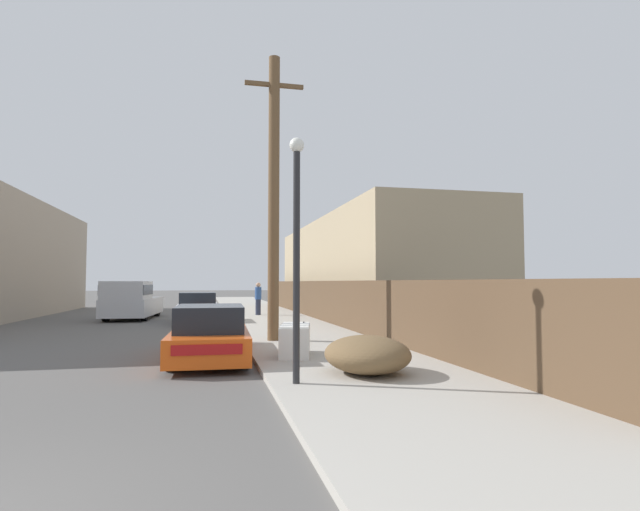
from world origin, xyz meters
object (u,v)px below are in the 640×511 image
(parked_sports_car_red, at_px, (210,335))
(pedestrian, at_px, (258,298))
(car_parked_mid, at_px, (198,309))
(pickup_truck, at_px, (131,301))
(street_lamp, at_px, (297,238))
(utility_pole, at_px, (274,194))
(discarded_fridge, at_px, (295,340))
(brush_pile, at_px, (367,354))

(parked_sports_car_red, bearing_deg, pedestrian, 81.61)
(car_parked_mid, height_order, pickup_truck, pickup_truck)
(parked_sports_car_red, relative_size, pickup_truck, 0.85)
(street_lamp, bearing_deg, pedestrian, 86.32)
(parked_sports_car_red, height_order, pedestrian, pedestrian)
(utility_pole, bearing_deg, discarded_fridge, -88.03)
(discarded_fridge, distance_m, street_lamp, 3.89)
(pickup_truck, relative_size, pedestrian, 3.29)
(car_parked_mid, height_order, utility_pole, utility_pole)
(discarded_fridge, relative_size, pedestrian, 1.01)
(discarded_fridge, distance_m, car_parked_mid, 11.82)
(street_lamp, distance_m, pedestrian, 18.11)
(discarded_fridge, height_order, brush_pile, discarded_fridge)
(parked_sports_car_red, xyz_separation_m, pickup_truck, (-3.74, 14.02, 0.34))
(utility_pole, bearing_deg, pickup_truck, 116.27)
(car_parked_mid, bearing_deg, street_lamp, -83.01)
(pickup_truck, height_order, utility_pole, utility_pole)
(pedestrian, bearing_deg, street_lamp, -93.68)
(pickup_truck, bearing_deg, discarded_fridge, 115.64)
(street_lamp, bearing_deg, discarded_fridge, 80.32)
(street_lamp, distance_m, brush_pile, 2.69)
(discarded_fridge, height_order, pedestrian, pedestrian)
(pickup_truck, height_order, street_lamp, street_lamp)
(utility_pole, distance_m, street_lamp, 6.68)
(car_parked_mid, distance_m, utility_pole, 9.52)
(parked_sports_car_red, distance_m, pickup_truck, 14.51)
(discarded_fridge, relative_size, car_parked_mid, 0.38)
(street_lamp, bearing_deg, utility_pole, 86.09)
(discarded_fridge, distance_m, parked_sports_car_red, 2.04)
(discarded_fridge, bearing_deg, parked_sports_car_red, 177.67)
(parked_sports_car_red, height_order, street_lamp, street_lamp)
(pedestrian, bearing_deg, utility_pole, -93.56)
(parked_sports_car_red, distance_m, brush_pile, 4.24)
(pedestrian, bearing_deg, discarded_fridge, -92.37)
(utility_pole, bearing_deg, car_parked_mid, 105.55)
(parked_sports_car_red, distance_m, pedestrian, 14.52)
(utility_pole, bearing_deg, parked_sports_car_red, -124.80)
(pickup_truck, distance_m, brush_pile, 18.35)
(pickup_truck, xyz_separation_m, utility_pole, (5.60, -11.35, 3.59))
(street_lamp, bearing_deg, brush_pile, 23.22)
(street_lamp, height_order, brush_pile, street_lamp)
(brush_pile, bearing_deg, utility_pole, 100.37)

